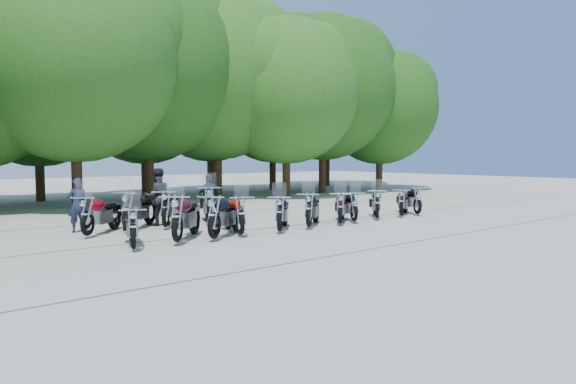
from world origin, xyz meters
TOP-DOWN VIEW (x-y plane):
  - ground at (0.00, 0.00)m, footprint 90.00×90.00m
  - tree_3 at (-3.57, 11.24)m, footprint 8.70×8.70m
  - tree_4 at (0.54, 13.09)m, footprint 9.13×9.13m
  - tree_5 at (4.61, 13.20)m, footprint 9.04×9.04m
  - tree_6 at (7.55, 10.82)m, footprint 8.00×8.00m
  - tree_7 at (11.20, 11.78)m, footprint 8.79×8.79m
  - tree_8 at (15.83, 11.20)m, footprint 7.53×7.53m
  - tree_11 at (-3.76, 16.43)m, footprint 7.56×7.56m
  - tree_12 at (1.80, 16.47)m, footprint 7.88×7.88m
  - tree_13 at (6.69, 17.47)m, footprint 8.31×8.31m
  - tree_14 at (10.68, 16.09)m, footprint 8.02×8.02m
  - tree_15 at (16.61, 17.02)m, footprint 9.67×9.67m
  - motorcycle_0 at (-5.65, 0.41)m, footprint 1.34×2.16m
  - motorcycle_1 at (-4.43, 0.52)m, footprint 2.30×2.43m
  - motorcycle_2 at (-3.41, 0.42)m, footprint 2.44×2.05m
  - motorcycle_3 at (-2.47, 0.60)m, footprint 1.49×2.41m
  - motorcycle_4 at (-1.23, 0.38)m, footprint 2.04×2.06m
  - motorcycle_5 at (0.02, 0.50)m, footprint 2.17×1.98m
  - motorcycle_6 at (1.34, 0.45)m, footprint 2.05×1.96m
  - motorcycle_7 at (2.12, 0.58)m, footprint 1.62×2.17m
  - motorcycle_8 at (3.36, 0.65)m, footprint 2.03×1.96m
  - motorcycle_9 at (4.70, 0.62)m, footprint 2.12×1.67m
  - motorcycle_10 at (5.55, 0.55)m, footprint 1.73×2.24m
  - motorcycle_11 at (-5.83, 3.09)m, footprint 2.16×2.14m
  - motorcycle_12 at (-4.57, 3.36)m, footprint 2.26×2.27m
  - motorcycle_13 at (-3.41, 3.29)m, footprint 2.05×2.37m
  - motorcycle_14 at (-1.91, 3.22)m, footprint 1.93×2.63m
  - rider_0 at (-5.68, 4.40)m, footprint 0.61×0.42m
  - rider_1 at (-3.20, 4.30)m, footprint 0.98×0.81m
  - rider_2 at (-1.30, 4.22)m, footprint 1.02×0.60m

SIDE VIEW (x-z plane):
  - ground at x=0.00m, z-range 0.00..0.00m
  - motorcycle_0 at x=-5.65m, z-range 0.00..1.17m
  - motorcycle_9 at x=4.70m, z-range 0.00..1.19m
  - motorcycle_7 at x=2.12m, z-range 0.00..1.20m
  - motorcycle_8 at x=3.36m, z-range 0.00..1.22m
  - motorcycle_6 at x=1.34m, z-range 0.00..1.23m
  - motorcycle_10 at x=5.55m, z-range 0.00..1.25m
  - motorcycle_4 at x=-1.23m, z-range 0.00..1.26m
  - motorcycle_5 at x=0.02m, z-range 0.00..1.28m
  - motorcycle_3 at x=-2.47m, z-range 0.00..1.31m
  - motorcycle_11 at x=-5.83m, z-range 0.00..1.32m
  - motorcycle_13 at x=-3.41m, z-range 0.00..1.37m
  - motorcycle_12 at x=-4.57m, z-range 0.00..1.39m
  - motorcycle_2 at x=-3.41m, z-range 0.00..1.39m
  - motorcycle_1 at x=-4.43m, z-range 0.00..1.45m
  - motorcycle_14 at x=-1.91m, z-range 0.00..1.45m
  - rider_0 at x=-5.68m, z-range 0.00..1.61m
  - rider_2 at x=-1.30m, z-range 0.00..1.63m
  - rider_1 at x=-3.20m, z-range 0.00..1.86m
  - tree_8 at x=15.83m, z-range 0.85..10.10m
  - tree_11 at x=-3.76m, z-range 0.85..10.14m
  - tree_12 at x=1.80m, z-range 0.89..10.56m
  - tree_6 at x=7.55m, z-range 0.90..10.72m
  - tree_14 at x=10.68m, z-range 0.91..10.75m
  - tree_13 at x=6.69m, z-range 0.94..11.14m
  - tree_3 at x=-3.57m, z-range 0.98..11.66m
  - tree_7 at x=11.20m, z-range 0.99..11.79m
  - tree_5 at x=4.61m, z-range 1.02..12.12m
  - tree_4 at x=0.54m, z-range 1.03..12.24m
  - tree_15 at x=16.61m, z-range 1.09..12.96m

